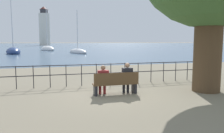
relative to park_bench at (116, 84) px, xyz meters
The scene contains 10 objects.
ground_plane 0.44m from the park_bench, 90.00° to the left, with size 1000.00×1000.00×0.00m, color #7A705B.
harbor_water 160.45m from the park_bench, 90.00° to the left, with size 600.00×300.00×0.01m.
park_bench is the anchor object (origin of this frame).
seated_person_left 0.56m from the park_bench, behind, with size 0.42×0.35×1.20m.
seated_person_right 0.57m from the park_bench, ahead, with size 0.41×0.35×1.27m.
promenade_railing 2.12m from the park_bench, 90.00° to the left, with size 11.03×0.04×1.05m.
sailboat_0 45.99m from the park_bench, 94.26° to the left, with size 4.43×7.49×10.58m.
sailboat_1 34.38m from the park_bench, 105.11° to the left, with size 3.63×6.23×12.77m.
sailboat_2 31.70m from the park_bench, 86.19° to the left, with size 3.55×7.20×8.06m.
harbor_lighthouse 121.45m from the park_bench, 92.83° to the left, with size 5.86×5.86×21.51m.
Camera 1 is at (-2.46, -8.38, 2.13)m, focal length 35.00 mm.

